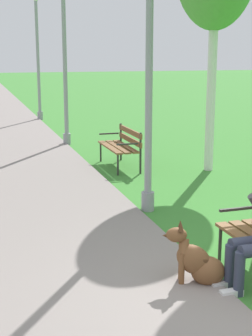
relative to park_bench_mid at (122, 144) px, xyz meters
name	(u,v)px	position (x,y,z in m)	size (l,w,h in m)	color
park_bench_mid	(122,144)	(0.00, 0.00, 0.00)	(0.55, 1.50, 0.85)	brown
dog_brown	(198,262)	(-0.86, -5.60, -0.25)	(0.80, 0.44, 0.71)	brown
lamp_post_near	(149,54)	(-0.50, -3.03, 1.89)	(0.24, 0.24, 4.66)	gray
lamp_post_mid	(65,53)	(-0.63, 3.04, 1.89)	(0.24, 0.24, 4.65)	gray
lamp_post_far	(38,55)	(-0.61, 8.38, 1.81)	(0.24, 0.24, 4.49)	gray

